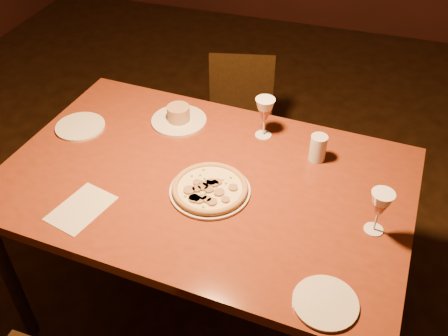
% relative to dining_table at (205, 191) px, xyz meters
% --- Properties ---
extents(floor, '(7.00, 7.00, 0.00)m').
position_rel_dining_table_xyz_m(floor, '(0.13, -0.12, -0.76)').
color(floor, '#331F11').
rests_on(floor, ground).
extents(dining_table, '(1.63, 1.10, 0.84)m').
position_rel_dining_table_xyz_m(dining_table, '(0.00, 0.00, 0.00)').
color(dining_table, maroon).
rests_on(dining_table, floor).
extents(chair_far, '(0.45, 0.45, 0.78)m').
position_rel_dining_table_xyz_m(chair_far, '(-0.15, 1.00, -0.32)').
color(chair_far, black).
rests_on(chair_far, floor).
extents(pizza_plate, '(0.30, 0.30, 0.03)m').
position_rel_dining_table_xyz_m(pizza_plate, '(0.05, -0.07, 0.09)').
color(pizza_plate, silver).
rests_on(pizza_plate, dining_table).
extents(ramekin_saucer, '(0.24, 0.24, 0.08)m').
position_rel_dining_table_xyz_m(ramekin_saucer, '(-0.23, 0.32, 0.10)').
color(ramekin_saucer, silver).
rests_on(ramekin_saucer, dining_table).
extents(wine_glass_far, '(0.08, 0.08, 0.18)m').
position_rel_dining_table_xyz_m(wine_glass_far, '(0.15, 0.33, 0.16)').
color(wine_glass_far, '#B06649').
rests_on(wine_glass_far, dining_table).
extents(wine_glass_right, '(0.08, 0.08, 0.17)m').
position_rel_dining_table_xyz_m(wine_glass_right, '(0.65, -0.08, 0.16)').
color(wine_glass_right, '#B06649').
rests_on(wine_glass_right, dining_table).
extents(water_tumbler, '(0.07, 0.07, 0.11)m').
position_rel_dining_table_xyz_m(water_tumbler, '(0.39, 0.25, 0.13)').
color(water_tumbler, silver).
rests_on(water_tumbler, dining_table).
extents(side_plate_left, '(0.21, 0.21, 0.01)m').
position_rel_dining_table_xyz_m(side_plate_left, '(-0.63, 0.14, 0.08)').
color(side_plate_left, silver).
rests_on(side_plate_left, dining_table).
extents(side_plate_near, '(0.20, 0.20, 0.01)m').
position_rel_dining_table_xyz_m(side_plate_near, '(0.54, -0.43, 0.08)').
color(side_plate_near, silver).
rests_on(side_plate_near, dining_table).
extents(menu_card, '(0.21, 0.26, 0.00)m').
position_rel_dining_table_xyz_m(menu_card, '(-0.36, -0.30, 0.08)').
color(menu_card, beige).
rests_on(menu_card, dining_table).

